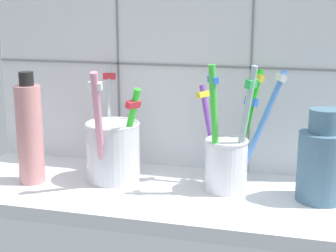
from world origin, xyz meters
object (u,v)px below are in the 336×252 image
object	(u,v)px
toothbrush_cup_right	(229,155)
ceramic_vase	(322,161)
soap_bottle	(30,133)
toothbrush_cup_left	(113,149)

from	to	relation	value
toothbrush_cup_right	ceramic_vase	world-z (taller)	toothbrush_cup_right
ceramic_vase	soap_bottle	bearing A→B (deg)	-175.05
toothbrush_cup_left	ceramic_vase	xyz separation A→B (cm)	(30.06, -0.44, 0.64)
toothbrush_cup_left	toothbrush_cup_right	size ratio (longest dim) A/B	0.95
toothbrush_cup_left	ceramic_vase	distance (cm)	30.07
ceramic_vase	soap_bottle	world-z (taller)	soap_bottle
toothbrush_cup_left	soap_bottle	size ratio (longest dim) A/B	1.05
toothbrush_cup_left	soap_bottle	xyz separation A→B (cm)	(-11.39, -4.03, 2.74)
toothbrush_cup_right	toothbrush_cup_left	bearing A→B (deg)	-178.68
soap_bottle	toothbrush_cup_right	bearing A→B (deg)	8.75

